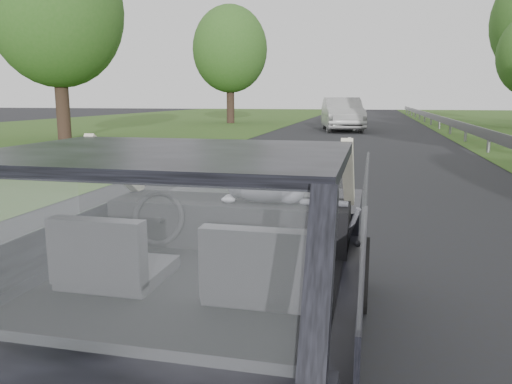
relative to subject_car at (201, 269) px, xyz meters
The scene contains 9 objects.
subject_car is the anchor object (origin of this frame).
dashboard 0.64m from the subject_car, 90.00° to the left, with size 1.58×0.45×0.30m, color black.
driver_seat 0.52m from the subject_car, 144.06° to the right, with size 0.50×0.72×0.42m, color #252429.
passenger_seat 0.52m from the subject_car, 35.94° to the right, with size 0.50×0.72×0.42m, color #252429.
steering_wheel 0.55m from the subject_car, 140.48° to the left, with size 0.36×0.36×0.04m, color black.
cat 0.73m from the subject_car, 66.15° to the left, with size 0.64×0.20×0.28m, color gray.
other_car 23.64m from the subject_car, 91.53° to the left, with size 2.02×5.11×1.68m, color #A8A8A8.
tree_5 18.54m from the subject_car, 126.10° to the left, with size 4.96×4.96×7.52m, color #2F5E1F, non-canonical shape.
tree_6 30.74m from the subject_car, 105.63° to the left, with size 4.81×4.81×7.29m, color #2F5E1F, non-canonical shape.
Camera 1 is at (0.91, -2.54, 1.68)m, focal length 35.00 mm.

